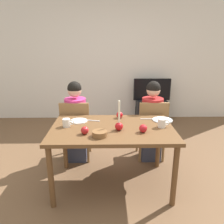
# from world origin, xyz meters

# --- Properties ---
(ground_plane) EXTENTS (7.68, 7.68, 0.00)m
(ground_plane) POSITION_xyz_m (0.00, 0.00, 0.00)
(ground_plane) COLOR brown
(back_wall) EXTENTS (6.40, 0.10, 2.60)m
(back_wall) POSITION_xyz_m (0.00, 2.60, 1.30)
(back_wall) COLOR silver
(back_wall) RESTS_ON ground
(dining_table) EXTENTS (1.40, 0.90, 0.75)m
(dining_table) POSITION_xyz_m (0.00, 0.00, 0.67)
(dining_table) COLOR brown
(dining_table) RESTS_ON ground
(chair_left) EXTENTS (0.40, 0.40, 0.90)m
(chair_left) POSITION_xyz_m (-0.51, 0.61, 0.51)
(chair_left) COLOR olive
(chair_left) RESTS_ON ground
(chair_right) EXTENTS (0.40, 0.40, 0.90)m
(chair_right) POSITION_xyz_m (0.58, 0.61, 0.51)
(chair_right) COLOR olive
(chair_right) RESTS_ON ground
(person_left_child) EXTENTS (0.30, 0.30, 1.17)m
(person_left_child) POSITION_xyz_m (-0.51, 0.64, 0.57)
(person_left_child) COLOR #33384C
(person_left_child) RESTS_ON ground
(person_right_child) EXTENTS (0.30, 0.30, 1.17)m
(person_right_child) POSITION_xyz_m (0.58, 0.64, 0.57)
(person_right_child) COLOR #33384C
(person_right_child) RESTS_ON ground
(tv_stand) EXTENTS (0.64, 0.40, 0.48)m
(tv_stand) POSITION_xyz_m (0.90, 2.30, 0.24)
(tv_stand) COLOR black
(tv_stand) RESTS_ON ground
(tv) EXTENTS (0.79, 0.05, 0.46)m
(tv) POSITION_xyz_m (0.90, 2.30, 0.71)
(tv) COLOR black
(tv) RESTS_ON tv_stand
(candle_centerpiece) EXTENTS (0.09, 0.09, 0.34)m
(candle_centerpiece) POSITION_xyz_m (0.07, -0.09, 0.82)
(candle_centerpiece) COLOR red
(candle_centerpiece) RESTS_ON dining_table
(plate_left) EXTENTS (0.21, 0.21, 0.01)m
(plate_left) POSITION_xyz_m (-0.41, 0.21, 0.76)
(plate_left) COLOR white
(plate_left) RESTS_ON dining_table
(plate_right) EXTENTS (0.25, 0.25, 0.01)m
(plate_right) POSITION_xyz_m (0.63, 0.22, 0.76)
(plate_right) COLOR silver
(plate_right) RESTS_ON dining_table
(mug_left) EXTENTS (0.13, 0.09, 0.09)m
(mug_left) POSITION_xyz_m (-0.52, 0.03, 0.80)
(mug_left) COLOR silver
(mug_left) RESTS_ON dining_table
(mug_right) EXTENTS (0.13, 0.09, 0.10)m
(mug_right) POSITION_xyz_m (0.57, -0.01, 0.80)
(mug_right) COLOR silver
(mug_right) RESTS_ON dining_table
(fork_left) EXTENTS (0.18, 0.06, 0.01)m
(fork_left) POSITION_xyz_m (-0.24, 0.22, 0.75)
(fork_left) COLOR silver
(fork_left) RESTS_ON dining_table
(fork_right) EXTENTS (0.18, 0.02, 0.01)m
(fork_right) POSITION_xyz_m (0.45, 0.27, 0.75)
(fork_right) COLOR silver
(fork_right) RESTS_ON dining_table
(bowl_walnuts) EXTENTS (0.16, 0.16, 0.06)m
(bowl_walnuts) POSITION_xyz_m (-0.14, -0.26, 0.78)
(bowl_walnuts) COLOR brown
(bowl_walnuts) RESTS_ON dining_table
(apple_near_candle) EXTENTS (0.08, 0.08, 0.08)m
(apple_near_candle) POSITION_xyz_m (-0.29, -0.19, 0.79)
(apple_near_candle) COLOR #B01D20
(apple_near_candle) RESTS_ON dining_table
(apple_by_left_plate) EXTENTS (0.08, 0.08, 0.08)m
(apple_by_left_plate) POSITION_xyz_m (0.10, 0.32, 0.79)
(apple_by_left_plate) COLOR red
(apple_by_left_plate) RESTS_ON dining_table
(apple_by_right_mug) EXTENTS (0.09, 0.09, 0.09)m
(apple_by_right_mug) POSITION_xyz_m (0.33, -0.15, 0.79)
(apple_by_right_mug) COLOR red
(apple_by_right_mug) RESTS_ON dining_table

